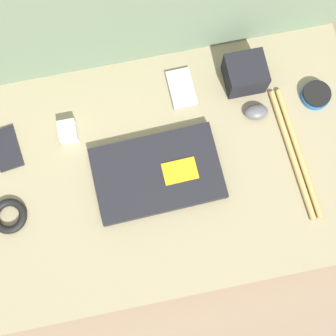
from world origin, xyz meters
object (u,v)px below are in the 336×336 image
(phone_black, at_px, (7,148))
(camera_pouch, at_px, (245,74))
(charger_brick, at_px, (68,132))
(computer_mouse, at_px, (256,112))
(speaker_puck, at_px, (316,95))
(phone_silver, at_px, (182,88))
(laptop, at_px, (158,174))

(phone_black, bearing_deg, camera_pouch, -2.07)
(camera_pouch, bearing_deg, phone_black, -174.16)
(charger_brick, bearing_deg, computer_mouse, -4.96)
(camera_pouch, distance_m, charger_brick, 0.51)
(camera_pouch, bearing_deg, speaker_puck, -25.67)
(phone_black, bearing_deg, phone_silver, 0.73)
(laptop, relative_size, computer_mouse, 4.95)
(speaker_puck, relative_size, phone_black, 0.64)
(computer_mouse, relative_size, charger_brick, 1.22)
(phone_black, distance_m, charger_brick, 0.17)
(phone_black, xyz_separation_m, charger_brick, (0.17, 0.01, 0.02))
(phone_silver, height_order, charger_brick, charger_brick)
(camera_pouch, height_order, charger_brick, camera_pouch)
(speaker_puck, distance_m, phone_silver, 0.37)
(phone_silver, xyz_separation_m, camera_pouch, (0.18, -0.01, 0.04))
(computer_mouse, xyz_separation_m, phone_silver, (-0.19, 0.11, -0.01))
(phone_silver, bearing_deg, computer_mouse, -32.45)
(computer_mouse, bearing_deg, speaker_puck, 9.58)
(camera_pouch, xyz_separation_m, charger_brick, (-0.51, -0.06, -0.02))
(laptop, height_order, charger_brick, charger_brick)
(phone_black, bearing_deg, laptop, -29.32)
(phone_silver, distance_m, charger_brick, 0.34)
(laptop, distance_m, charger_brick, 0.27)
(charger_brick, bearing_deg, camera_pouch, 6.82)
(phone_black, bearing_deg, charger_brick, -4.96)
(phone_black, xyz_separation_m, camera_pouch, (0.68, 0.07, 0.04))
(laptop, height_order, phone_silver, laptop)
(computer_mouse, distance_m, speaker_puck, 0.18)
(phone_silver, bearing_deg, speaker_puck, -16.35)
(speaker_puck, bearing_deg, charger_brick, 177.60)
(laptop, height_order, camera_pouch, camera_pouch)
(computer_mouse, xyz_separation_m, camera_pouch, (-0.01, 0.11, 0.03))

